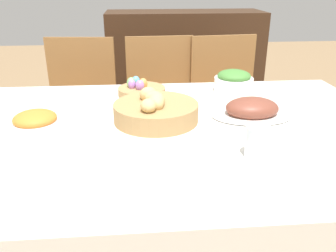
% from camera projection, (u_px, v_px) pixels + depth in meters
% --- Properties ---
extents(dining_table, '(1.68, 1.13, 0.73)m').
position_uv_depth(dining_table, '(171.00, 211.00, 1.41)').
color(dining_table, silver).
rests_on(dining_table, ground).
extents(chair_far_center, '(0.44, 0.44, 0.89)m').
position_uv_depth(chair_far_center, '(162.00, 105.00, 2.21)').
color(chair_far_center, olive).
rests_on(chair_far_center, ground).
extents(chair_far_right, '(0.46, 0.46, 0.89)m').
position_uv_depth(chair_far_right, '(227.00, 104.00, 2.25)').
color(chair_far_right, olive).
rests_on(chair_far_right, ground).
extents(chair_far_left, '(0.46, 0.46, 0.89)m').
position_uv_depth(chair_far_left, '(80.00, 108.00, 2.17)').
color(chair_far_left, olive).
rests_on(chair_far_left, ground).
extents(sideboard, '(1.28, 0.44, 0.97)m').
position_uv_depth(sideboard, '(184.00, 70.00, 3.06)').
color(sideboard, '#3D2616').
rests_on(sideboard, ground).
extents(bread_basket, '(0.31, 0.31, 0.12)m').
position_uv_depth(bread_basket, '(155.00, 110.00, 1.31)').
color(bread_basket, '#AD8451').
rests_on(bread_basket, dining_table).
extents(egg_basket, '(0.21, 0.21, 0.08)m').
position_uv_depth(egg_basket, '(141.00, 90.00, 1.61)').
color(egg_basket, '#AD8451').
rests_on(egg_basket, dining_table).
extents(ham_platter, '(0.31, 0.22, 0.08)m').
position_uv_depth(ham_platter, '(252.00, 110.00, 1.36)').
color(ham_platter, white).
rests_on(ham_platter, dining_table).
extents(green_salad_bowl, '(0.18, 0.18, 0.10)m').
position_uv_depth(green_salad_bowl, '(234.00, 81.00, 1.65)').
color(green_salad_bowl, white).
rests_on(green_salad_bowl, dining_table).
extents(carrot_bowl, '(0.16, 0.16, 0.10)m').
position_uv_depth(carrot_bowl, '(36.00, 126.00, 1.16)').
color(carrot_bowl, white).
rests_on(carrot_bowl, dining_table).
extents(dinner_plate, '(0.24, 0.24, 0.01)m').
position_uv_depth(dinner_plate, '(179.00, 190.00, 0.89)').
color(dinner_plate, white).
rests_on(dinner_plate, dining_table).
extents(fork, '(0.02, 0.17, 0.00)m').
position_uv_depth(fork, '(121.00, 193.00, 0.88)').
color(fork, silver).
rests_on(fork, dining_table).
extents(knife, '(0.02, 0.17, 0.00)m').
position_uv_depth(knife, '(236.00, 188.00, 0.90)').
color(knife, silver).
rests_on(knife, dining_table).
extents(spoon, '(0.02, 0.17, 0.00)m').
position_uv_depth(spoon, '(248.00, 187.00, 0.90)').
color(spoon, silver).
rests_on(spoon, dining_table).
extents(drinking_cup, '(0.08, 0.08, 0.10)m').
position_uv_depth(drinking_cup, '(258.00, 142.00, 1.04)').
color(drinking_cup, silver).
rests_on(drinking_cup, dining_table).
extents(butter_dish, '(0.12, 0.07, 0.03)m').
position_uv_depth(butter_dish, '(76.00, 151.00, 1.06)').
color(butter_dish, white).
rests_on(butter_dish, dining_table).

